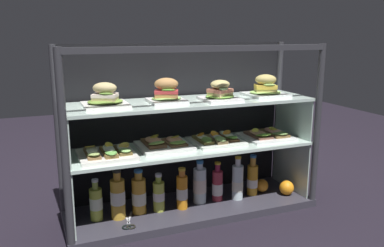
{
  "coord_description": "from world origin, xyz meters",
  "views": [
    {
      "loc": [
        -0.74,
        -1.84,
        0.93
      ],
      "look_at": [
        0.0,
        0.0,
        0.48
      ],
      "focal_mm": 37.43,
      "sensor_mm": 36.0,
      "label": 1
    }
  ],
  "objects": [
    {
      "name": "plated_roll_sandwich_right_of_center",
      "position": [
        0.43,
        -0.0,
        0.64
      ],
      "size": [
        0.21,
        0.21,
        0.12
      ],
      "color": "white",
      "rests_on": "shelf_upper_glass"
    },
    {
      "name": "juice_bottle_front_left_end",
      "position": [
        -0.07,
        -0.03,
        0.13
      ],
      "size": [
        0.06,
        0.06,
        0.22
      ],
      "color": "orange",
      "rests_on": "case_base_deck"
    },
    {
      "name": "ground_plane",
      "position": [
        0.0,
        0.0,
        -0.01
      ],
      "size": [
        6.0,
        6.0,
        0.02
      ],
      "primitive_type": "cube",
      "color": "black",
      "rests_on": "ground"
    },
    {
      "name": "shelf_upper_glass",
      "position": [
        0.0,
        0.0,
        0.59
      ],
      "size": [
        1.26,
        0.35,
        0.02
      ],
      "primitive_type": "cube",
      "color": "silver",
      "rests_on": "riser_upper_tier"
    },
    {
      "name": "open_sandwich_tray_mid_left",
      "position": [
        0.14,
        0.01,
        0.38
      ],
      "size": [
        0.26,
        0.25,
        0.06
      ],
      "color": "white",
      "rests_on": "shelf_lower_glass"
    },
    {
      "name": "kitchen_scissors",
      "position": [
        -0.37,
        -0.11,
        0.04
      ],
      "size": [
        0.1,
        0.19,
        0.01
      ],
      "color": "silver",
      "rests_on": "case_base_deck"
    },
    {
      "name": "juice_bottle_near_post",
      "position": [
        0.05,
        0.01,
        0.14
      ],
      "size": [
        0.07,
        0.07,
        0.24
      ],
      "color": "silver",
      "rests_on": "case_base_deck"
    },
    {
      "name": "open_sandwich_tray_right_of_center",
      "position": [
        -0.44,
        -0.03,
        0.39
      ],
      "size": [
        0.26,
        0.25,
        0.07
      ],
      "color": "white",
      "rests_on": "shelf_lower_glass"
    },
    {
      "name": "case_frame",
      "position": [
        0.0,
        0.11,
        0.48
      ],
      "size": [
        1.31,
        0.4,
        0.88
      ],
      "color": "#333338",
      "rests_on": "ground"
    },
    {
      "name": "juice_bottle_tucked_behind",
      "position": [
        -0.5,
        0.01,
        0.13
      ],
      "size": [
        0.06,
        0.06,
        0.21
      ],
      "color": "#BAC843",
      "rests_on": "case_base_deck"
    },
    {
      "name": "plated_roll_sandwich_near_left_corner",
      "position": [
        -0.13,
        0.0,
        0.65
      ],
      "size": [
        0.17,
        0.17,
        0.12
      ],
      "color": "white",
      "rests_on": "shelf_upper_glass"
    },
    {
      "name": "open_sandwich_tray_near_right_corner",
      "position": [
        -0.14,
        0.02,
        0.38
      ],
      "size": [
        0.26,
        0.25,
        0.06
      ],
      "color": "white",
      "rests_on": "shelf_lower_glass"
    },
    {
      "name": "case_base_deck",
      "position": [
        0.0,
        0.0,
        0.02
      ],
      "size": [
        1.31,
        0.4,
        0.04
      ],
      "primitive_type": "cube",
      "color": "#34323C",
      "rests_on": "ground"
    },
    {
      "name": "riser_lower_tier",
      "position": [
        0.0,
        0.0,
        0.2
      ],
      "size": [
        1.24,
        0.33,
        0.31
      ],
      "color": "silver",
      "rests_on": "case_base_deck"
    },
    {
      "name": "juice_bottle_front_fourth",
      "position": [
        0.26,
        -0.02,
        0.14
      ],
      "size": [
        0.06,
        0.06,
        0.24
      ],
      "color": "white",
      "rests_on": "case_base_deck"
    },
    {
      "name": "orange_fruit_near_left_post",
      "position": [
        0.54,
        -0.08,
        0.08
      ],
      "size": [
        0.08,
        0.08,
        0.08
      ],
      "primitive_type": "sphere",
      "color": "orange",
      "rests_on": "case_base_deck"
    },
    {
      "name": "juice_bottle_back_right",
      "position": [
        0.37,
        -0.0,
        0.13
      ],
      "size": [
        0.06,
        0.06,
        0.23
      ],
      "color": "gold",
      "rests_on": "case_base_deck"
    },
    {
      "name": "juice_bottle_front_right_end",
      "position": [
        -0.29,
        0.01,
        0.13
      ],
      "size": [
        0.07,
        0.07,
        0.23
      ],
      "color": "gold",
      "rests_on": "case_base_deck"
    },
    {
      "name": "riser_upper_tier",
      "position": [
        0.0,
        0.0,
        0.48
      ],
      "size": [
        1.24,
        0.33,
        0.22
      ],
      "color": "silver",
      "rests_on": "shelf_lower_glass"
    },
    {
      "name": "juice_bottle_front_middle",
      "position": [
        -0.19,
        -0.01,
        0.12
      ],
      "size": [
        0.06,
        0.06,
        0.2
      ],
      "color": "#BCC948",
      "rests_on": "case_base_deck"
    },
    {
      "name": "plated_roll_sandwich_mid_right",
      "position": [
        -0.43,
        0.01,
        0.64
      ],
      "size": [
        0.21,
        0.21,
        0.11
      ],
      "color": "white",
      "rests_on": "shelf_upper_glass"
    },
    {
      "name": "juice_bottle_back_center",
      "position": [
        0.15,
        0.0,
        0.12
      ],
      "size": [
        0.06,
        0.06,
        0.22
      ],
      "color": "#A02C3B",
      "rests_on": "case_base_deck"
    },
    {
      "name": "shelf_lower_glass",
      "position": [
        0.0,
        0.0,
        0.36
      ],
      "size": [
        1.26,
        0.35,
        0.02
      ],
      "primitive_type": "cube",
      "color": "silver",
      "rests_on": "riser_lower_tier"
    },
    {
      "name": "orange_fruit_beside_bottles",
      "position": [
        0.44,
        0.01,
        0.08
      ],
      "size": [
        0.07,
        0.07,
        0.07
      ],
      "primitive_type": "sphere",
      "color": "orange",
      "rests_on": "case_base_deck"
    },
    {
      "name": "plated_roll_sandwich_near_right_corner",
      "position": [
        0.14,
        -0.04,
        0.64
      ],
      "size": [
        0.18,
        0.18,
        0.1
      ],
      "color": "white",
      "rests_on": "shelf_upper_glass"
    },
    {
      "name": "juice_bottle_back_left",
      "position": [
        -0.4,
        -0.01,
        0.15
      ],
      "size": [
        0.07,
        0.07,
        0.25
      ],
      "color": "gold",
      "rests_on": "case_base_deck"
    },
    {
      "name": "open_sandwich_tray_far_left",
      "position": [
        0.45,
        -0.0,
        0.38
      ],
      "size": [
        0.26,
        0.25,
        0.05
      ],
      "color": "white",
      "rests_on": "shelf_lower_glass"
    }
  ]
}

